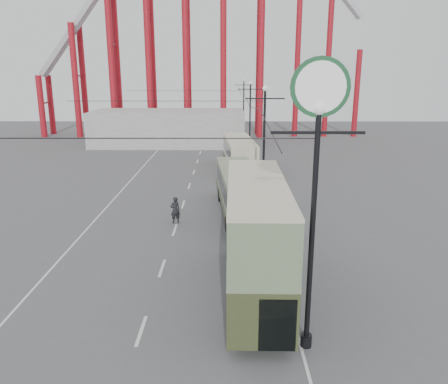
{
  "coord_description": "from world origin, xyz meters",
  "views": [
    {
      "loc": [
        2.5,
        -17.81,
        10.23
      ],
      "look_at": [
        2.35,
        8.8,
        3.0
      ],
      "focal_mm": 35.0,
      "sensor_mm": 36.0,
      "label": 1
    }
  ],
  "objects_px": {
    "lamp_post_near": "(317,145)",
    "single_decker_cream": "(239,153)",
    "single_decker_green": "(239,190)",
    "pedestrian": "(175,210)",
    "double_decker_bus": "(256,234)"
  },
  "relations": [
    {
      "from": "single_decker_green",
      "to": "pedestrian",
      "type": "distance_m",
      "value": 5.16
    },
    {
      "from": "pedestrian",
      "to": "lamp_post_near",
      "type": "bearing_deg",
      "value": 87.51
    },
    {
      "from": "lamp_post_near",
      "to": "single_decker_cream",
      "type": "height_order",
      "value": "lamp_post_near"
    },
    {
      "from": "double_decker_bus",
      "to": "single_decker_cream",
      "type": "relative_size",
      "value": 0.93
    },
    {
      "from": "lamp_post_near",
      "to": "single_decker_cream",
      "type": "xyz_separation_m",
      "value": [
        -1.68,
        32.07,
        -5.94
      ]
    },
    {
      "from": "single_decker_green",
      "to": "pedestrian",
      "type": "bearing_deg",
      "value": -158.8
    },
    {
      "from": "single_decker_green",
      "to": "pedestrian",
      "type": "xyz_separation_m",
      "value": [
        -4.57,
        -2.23,
        -0.89
      ]
    },
    {
      "from": "lamp_post_near",
      "to": "double_decker_bus",
      "type": "distance_m",
      "value": 6.46
    },
    {
      "from": "lamp_post_near",
      "to": "single_decker_cream",
      "type": "distance_m",
      "value": 32.65
    },
    {
      "from": "double_decker_bus",
      "to": "lamp_post_near",
      "type": "bearing_deg",
      "value": -66.04
    },
    {
      "from": "single_decker_cream",
      "to": "double_decker_bus",
      "type": "bearing_deg",
      "value": -94.46
    },
    {
      "from": "single_decker_cream",
      "to": "pedestrian",
      "type": "distance_m",
      "value": 18.33
    },
    {
      "from": "single_decker_green",
      "to": "pedestrian",
      "type": "height_order",
      "value": "single_decker_green"
    },
    {
      "from": "lamp_post_near",
      "to": "double_decker_bus",
      "type": "relative_size",
      "value": 1.04
    },
    {
      "from": "pedestrian",
      "to": "double_decker_bus",
      "type": "bearing_deg",
      "value": 88.18
    }
  ]
}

